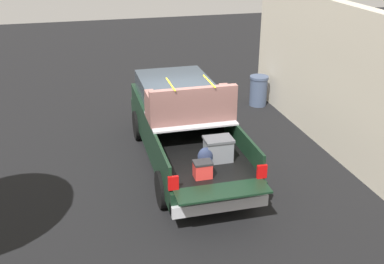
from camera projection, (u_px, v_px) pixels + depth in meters
The scene contains 4 objects.
ground_plane at pixel (186, 163), 11.53m from camera, with size 40.00×40.00×0.00m, color black.
pickup_truck at pixel (182, 122), 11.47m from camera, with size 6.05×2.06×2.23m.
building_facade at pixel (342, 82), 11.40m from camera, with size 9.69×0.36×3.76m, color beige.
trash_can at pixel (258, 91), 15.08m from camera, with size 0.60×0.60×0.98m.
Camera 1 is at (-9.94, 2.41, 5.39)m, focal length 43.43 mm.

